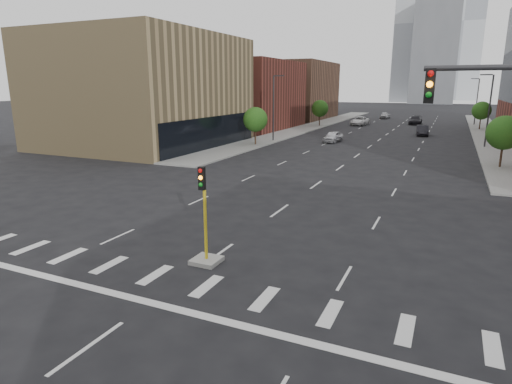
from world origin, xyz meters
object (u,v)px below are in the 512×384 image
Objects in this scene: car_near_left at (333,137)px; car_distant at (385,115)px; car_mid_right at (422,130)px; car_far_left at (360,121)px; car_deep_right at (416,120)px; median_traffic_signal at (206,242)px.

car_distant reaches higher than car_near_left.
car_near_left is 0.93× the size of car_mid_right.
car_far_left is 11.81m from car_deep_right.
car_near_left is (-5.53, 43.57, -0.21)m from median_traffic_signal.
median_traffic_signal is at bearing -101.24° from car_mid_right.
car_deep_right is 15.68m from car_distant.
car_far_left reaches higher than car_near_left.
car_mid_right is at bearing 57.47° from car_near_left.
car_near_left is at bearing -87.39° from car_distant.
car_near_left is 0.74× the size of car_far_left.
car_distant is at bearing 120.80° from car_deep_right.
median_traffic_signal is at bearing -81.51° from car_far_left.
car_far_left reaches higher than car_deep_right.
car_far_left is at bearing 95.82° from median_traffic_signal.
car_far_left is (-12.61, 14.21, 0.04)m from car_mid_right.
car_distant is at bearing 101.29° from car_mid_right.
median_traffic_signal reaches higher than car_near_left.
car_deep_right is at bearing 35.10° from car_far_left.
car_far_left is 1.06× the size of car_deep_right.
car_mid_right is (5.30, 57.44, -0.18)m from median_traffic_signal.
car_near_left is 47.94m from car_distant.
car_mid_right is at bearing -69.83° from car_distant.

